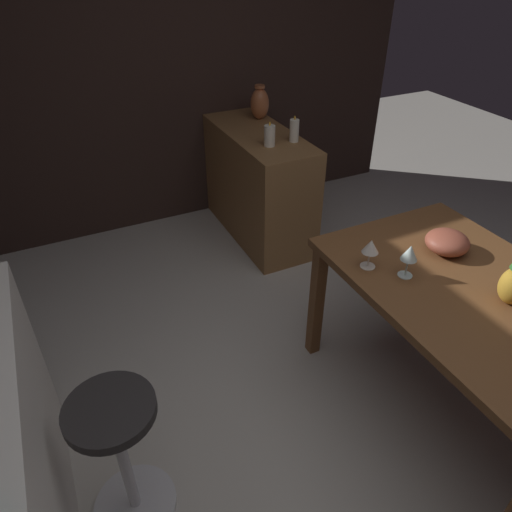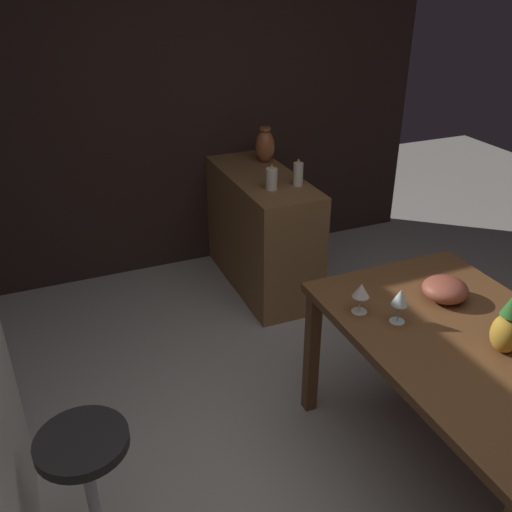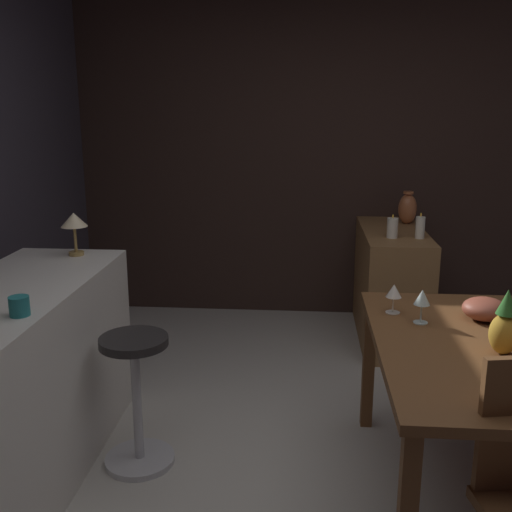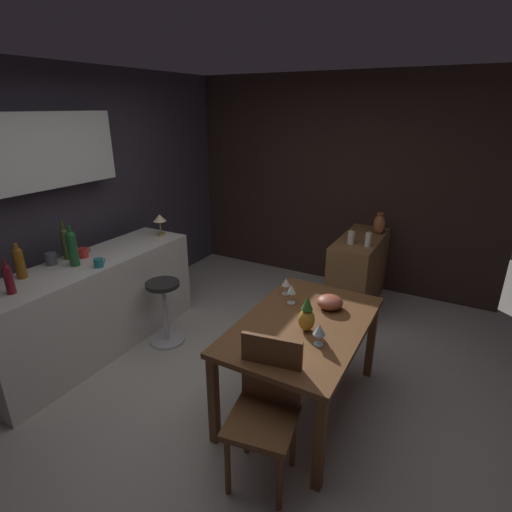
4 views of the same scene
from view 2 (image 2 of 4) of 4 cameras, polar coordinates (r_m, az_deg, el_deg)
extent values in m
cube|color=#33231E|center=(3.96, -12.68, 15.90)|extent=(0.10, 4.40, 2.60)
cube|color=brown|center=(2.41, 21.34, -8.50)|extent=(1.35, 0.86, 0.04)
cube|color=brown|center=(2.83, 5.71, -9.84)|extent=(0.06, 0.06, 0.70)
cube|color=brown|center=(3.21, 17.80, -6.22)|extent=(0.06, 0.06, 0.70)
cube|color=olive|center=(3.91, 0.55, 2.61)|extent=(1.10, 0.44, 0.82)
cylinder|color=#262323|center=(2.08, -17.36, -17.70)|extent=(0.32, 0.32, 0.04)
cylinder|color=silver|center=(2.31, -16.18, -23.25)|extent=(0.04, 0.04, 0.61)
cylinder|color=silver|center=(2.45, 10.48, -5.59)|extent=(0.07, 0.07, 0.00)
cylinder|color=silver|center=(2.43, 10.56, -4.82)|extent=(0.01, 0.01, 0.07)
cone|color=silver|center=(2.40, 10.69, -3.45)|extent=(0.07, 0.07, 0.06)
cylinder|color=silver|center=(2.42, 14.20, -6.48)|extent=(0.06, 0.06, 0.00)
cylinder|color=silver|center=(2.40, 14.31, -5.63)|extent=(0.01, 0.01, 0.08)
cone|color=silver|center=(2.36, 14.53, -4.08)|extent=(0.07, 0.07, 0.07)
ellipsoid|color=gold|center=(2.34, 24.16, -7.20)|extent=(0.12, 0.12, 0.16)
ellipsoid|color=#9E4C38|center=(2.61, 18.75, -3.24)|extent=(0.20, 0.20, 0.10)
cylinder|color=white|center=(3.55, 4.33, 8.32)|extent=(0.06, 0.06, 0.15)
ellipsoid|color=yellow|center=(3.52, 4.38, 9.64)|extent=(0.01, 0.01, 0.03)
cylinder|color=white|center=(3.48, 1.60, 7.87)|extent=(0.07, 0.07, 0.13)
ellipsoid|color=yellow|center=(3.45, 1.62, 9.10)|extent=(0.01, 0.01, 0.03)
ellipsoid|color=#B26038|center=(3.98, 0.93, 11.14)|extent=(0.14, 0.14, 0.23)
cylinder|color=#B26038|center=(3.95, 0.94, 12.85)|extent=(0.08, 0.08, 0.02)
camera|label=1|loc=(0.38, -22.48, 11.15)|focal=32.85mm
camera|label=3|loc=(1.34, 109.87, -28.56)|focal=42.00mm
camera|label=4|loc=(2.62, 91.78, 2.64)|focal=27.56mm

